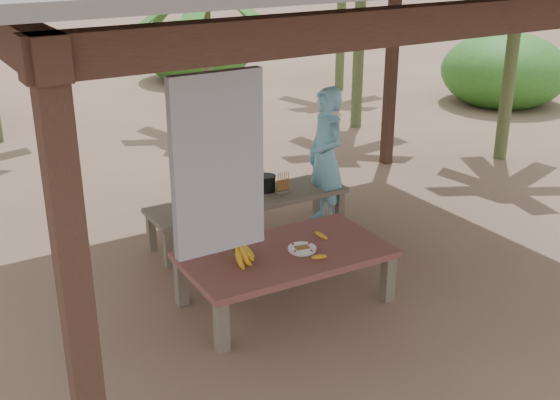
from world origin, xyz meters
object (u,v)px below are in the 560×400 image
cooking_pot (266,183)px  woman (326,157)px  work_table (285,258)px  plate (302,249)px  water_flask (212,236)px  bench (249,203)px  ripe_banana_bunch (234,252)px

cooking_pot → woman: 0.72m
work_table → cooking_pot: cooking_pot is taller
woman → cooking_pot: bearing=-100.0°
plate → woman: (1.20, 1.37, 0.26)m
cooking_pot → woman: bearing=-16.9°
water_flask → cooking_pot: (1.21, 1.13, -0.10)m
bench → ripe_banana_bunch: size_ratio=7.05×
woman → ripe_banana_bunch: bearing=-48.2°
water_flask → woman: bearing=26.7°
cooking_pot → plate: bearing=-109.4°
ripe_banana_bunch → woman: woman is taller
bench → ripe_banana_bunch: 1.65m
work_table → woman: woman is taller
ripe_banana_bunch → plate: (0.61, -0.11, -0.08)m
bench → water_flask: (-0.94, -1.04, 0.24)m
work_table → water_flask: water_flask is taller
cooking_pot → bench: bearing=-161.5°
cooking_pot → woman: (0.65, -0.20, 0.25)m
bench → plate: bearing=-100.0°
work_table → ripe_banana_bunch: 0.51m
bench → work_table: bearing=-105.6°
ripe_banana_bunch → water_flask: water_flask is taller
ripe_banana_bunch → water_flask: (-0.05, 0.33, 0.04)m
work_table → woman: (1.33, 1.30, 0.35)m
woman → plate: bearing=-34.3°
plate → work_table: bearing=152.5°
plate → cooking_pot: cooking_pot is taller
bench → woman: bearing=-5.8°
work_table → water_flask: size_ratio=5.88×
work_table → bench: work_table is taller
plate → water_flask: 0.80m
ripe_banana_bunch → water_flask: size_ratio=1.00×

